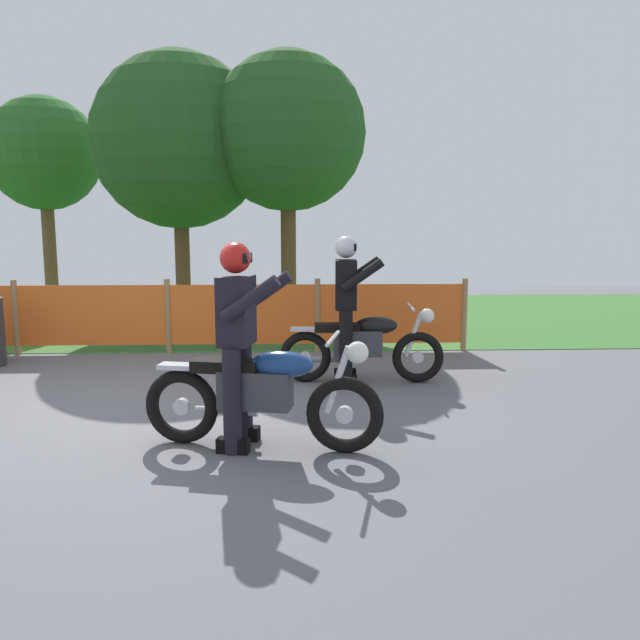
{
  "coord_description": "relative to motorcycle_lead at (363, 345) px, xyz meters",
  "views": [
    {
      "loc": [
        1.77,
        -6.33,
        1.86
      ],
      "look_at": [
        2.03,
        -0.05,
        0.9
      ],
      "focal_mm": 36.65,
      "sensor_mm": 36.0,
      "label": 1
    }
  ],
  "objects": [
    {
      "name": "motorcycle_lead",
      "position": [
        0.0,
        0.0,
        0.0
      ],
      "size": [
        1.9,
        0.56,
        0.9
      ],
      "rotation": [
        0.0,
        0.0,
        -0.06
      ],
      "color": "black",
      "rests_on": "ground"
    },
    {
      "name": "rider_trailing",
      "position": [
        -1.24,
        -2.14,
        0.48
      ],
      "size": [
        0.64,
        0.63,
        1.69
      ],
      "rotation": [
        0.0,
        0.0,
        -0.21
      ],
      "color": "black",
      "rests_on": "ground"
    },
    {
      "name": "ground",
      "position": [
        -2.57,
        -1.04,
        -0.45
      ],
      "size": [
        24.0,
        24.0,
        0.02
      ],
      "primitive_type": "cube",
      "color": "#5B5B60"
    },
    {
      "name": "motorcycle_trailing",
      "position": [
        -1.05,
        -2.18,
        0.03
      ],
      "size": [
        1.99,
        0.71,
        0.95
      ],
      "rotation": [
        0.0,
        0.0,
        -0.21
      ],
      "color": "black",
      "rests_on": "ground"
    },
    {
      "name": "rider_lead",
      "position": [
        -0.18,
        0.01,
        0.48
      ],
      "size": [
        0.58,
        0.57,
        1.69
      ],
      "rotation": [
        0.0,
        0.0,
        -0.06
      ],
      "color": "black",
      "rests_on": "ground"
    },
    {
      "name": "tree_near_left",
      "position": [
        -2.91,
        5.2,
        2.88
      ],
      "size": [
        3.24,
        3.24,
        4.95
      ],
      "color": "brown",
      "rests_on": "ground"
    },
    {
      "name": "tree_leftmost",
      "position": [
        -6.18,
        7.34,
        2.84
      ],
      "size": [
        2.43,
        2.43,
        4.52
      ],
      "color": "brown",
      "rests_on": "ground"
    },
    {
      "name": "grass_verge",
      "position": [
        -2.57,
        5.3,
        -0.43
      ],
      "size": [
        24.0,
        7.0,
        0.01
      ],
      "primitive_type": "cube",
      "color": "#386B2D",
      "rests_on": "ground"
    },
    {
      "name": "traffic_cone",
      "position": [
        -1.4,
        -0.18,
        -0.18
      ],
      "size": [
        0.32,
        0.32,
        0.53
      ],
      "color": "black",
      "rests_on": "ground"
    },
    {
      "name": "tree_near_right",
      "position": [
        -0.88,
        4.76,
        2.99
      ],
      "size": [
        2.84,
        2.84,
        4.86
      ],
      "color": "brown",
      "rests_on": "ground"
    },
    {
      "name": "barrier_fence",
      "position": [
        -2.57,
        1.81,
        0.1
      ],
      "size": [
        8.53,
        0.08,
        1.05
      ],
      "color": "#997547",
      "rests_on": "ground"
    }
  ]
}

